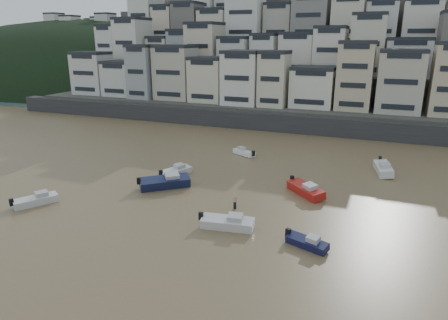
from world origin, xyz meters
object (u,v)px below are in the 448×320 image
at_px(boat_a, 227,221).
at_px(person_pink, 235,201).
at_px(boat_b, 307,241).
at_px(boat_c, 165,181).
at_px(boat_h, 244,151).
at_px(boat_j, 35,199).
at_px(boat_i, 383,167).
at_px(boat_f, 175,170).
at_px(boat_e, 306,188).

bearing_deg(boat_a, person_pink, 93.00).
xyz_separation_m(boat_b, boat_c, (-19.47, 8.35, 0.35)).
distance_m(boat_h, boat_a, 26.03).
relative_size(boat_j, boat_a, 0.90).
bearing_deg(boat_h, boat_b, 148.42).
relative_size(boat_c, boat_i, 1.09).
height_order(boat_f, boat_e, boat_e).
distance_m(boat_e, boat_a, 13.08).
height_order(boat_b, boat_e, boat_e).
distance_m(boat_i, boat_a, 27.83).
height_order(boat_e, boat_a, boat_e).
height_order(boat_b, boat_i, boat_i).
bearing_deg(person_pink, boat_e, 47.45).
bearing_deg(person_pink, boat_f, 147.12).
bearing_deg(boat_i, person_pink, -48.76).
relative_size(boat_b, boat_c, 0.63).
bearing_deg(boat_h, boat_j, 89.13).
bearing_deg(boat_f, boat_i, -43.68).
bearing_deg(boat_h, boat_f, 95.28).
bearing_deg(boat_b, boat_c, 176.46).
bearing_deg(boat_c, boat_e, -26.15).
height_order(boat_i, boat_e, boat_i).
bearing_deg(boat_a, boat_j, 177.91).
xyz_separation_m(boat_f, boat_e, (17.92, -0.32, 0.11)).
distance_m(boat_i, person_pink, 24.42).
bearing_deg(person_pink, boat_h, 106.23).
relative_size(boat_b, boat_f, 0.81).
height_order(boat_f, boat_i, boat_i).
height_order(boat_c, boat_a, boat_c).
bearing_deg(boat_a, boat_h, 96.81).
relative_size(boat_b, boat_h, 0.96).
xyz_separation_m(boat_c, boat_j, (-10.99, -10.09, -0.23)).
bearing_deg(person_pink, boat_j, -161.11).
distance_m(boat_c, boat_i, 30.36).
relative_size(boat_e, person_pink, 3.50).
height_order(boat_h, boat_e, boat_e).
relative_size(boat_c, boat_f, 1.30).
distance_m(boat_b, person_pink, 10.63).
bearing_deg(boat_h, person_pink, 134.67).
relative_size(boat_i, boat_e, 1.03).
xyz_separation_m(boat_b, boat_e, (-2.54, 12.66, 0.25)).
height_order(boat_h, boat_c, boat_c).
xyz_separation_m(boat_b, person_pink, (-9.03, 5.59, 0.29)).
height_order(boat_b, boat_j, boat_j).
height_order(boat_h, boat_i, boat_i).
height_order(boat_f, person_pink, person_pink).
distance_m(boat_h, boat_e, 18.14).
distance_m(boat_f, boat_a, 17.40).
distance_m(boat_b, boat_c, 21.19).
bearing_deg(boat_j, boat_i, -22.75).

